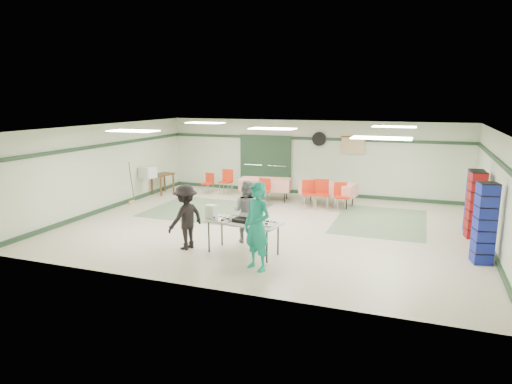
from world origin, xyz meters
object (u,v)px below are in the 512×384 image
(chair_c, at_px, (341,194))
(chair_d, at_px, (264,189))
(crate_stack_red, at_px, (476,205))
(volunteer_grey, at_px, (247,212))
(chair_loose_b, at_px, (209,181))
(chair_loose_a, at_px, (227,179))
(serving_table, at_px, (243,223))
(volunteer_teal, at_px, (257,227))
(chair_b, at_px, (309,191))
(chair_a, at_px, (322,191))
(dining_table_b, at_px, (265,184))
(crate_stack_blue_b, at_px, (485,223))
(office_printer, at_px, (148,172))
(printer_table, at_px, (163,177))
(dining_table_a, at_px, (328,188))
(volunteer_dark, at_px, (186,217))
(broom, at_px, (132,183))
(crate_stack_blue_a, at_px, (474,201))

(chair_c, bearing_deg, chair_d, 154.98)
(crate_stack_red, bearing_deg, volunteer_grey, -156.62)
(chair_loose_b, bearing_deg, chair_loose_a, 27.56)
(serving_table, xyz_separation_m, volunteer_teal, (0.64, -0.81, 0.21))
(volunteer_grey, height_order, chair_b, volunteer_grey)
(chair_a, relative_size, chair_c, 1.07)
(dining_table_b, height_order, crate_stack_blue_b, crate_stack_blue_b)
(chair_loose_a, relative_size, office_printer, 1.85)
(chair_d, bearing_deg, printer_table, 178.04)
(dining_table_a, xyz_separation_m, printer_table, (-6.12, -0.26, 0.06))
(volunteer_teal, bearing_deg, chair_a, 115.18)
(chair_loose_b, relative_size, crate_stack_blue_b, 0.44)
(volunteer_teal, height_order, volunteer_dark, volunteer_teal)
(chair_loose_b, bearing_deg, chair_b, -3.10)
(chair_b, bearing_deg, printer_table, 156.03)
(dining_table_b, distance_m, printer_table, 3.93)
(dining_table_a, xyz_separation_m, office_printer, (-6.12, -1.20, 0.37))
(dining_table_a, distance_m, chair_d, 2.13)
(volunteer_dark, height_order, chair_a, volunteer_dark)
(chair_b, bearing_deg, crate_stack_red, -40.94)
(chair_a, xyz_separation_m, chair_loose_a, (-3.77, 1.05, -0.02))
(serving_table, relative_size, chair_b, 2.00)
(volunteer_teal, distance_m, crate_stack_blue_b, 4.84)
(dining_table_b, distance_m, office_printer, 4.12)
(chair_b, height_order, broom, broom)
(volunteer_dark, bearing_deg, serving_table, 113.82)
(crate_stack_red, bearing_deg, chair_a, 157.96)
(volunteer_grey, relative_size, crate_stack_blue_a, 0.91)
(dining_table_b, bearing_deg, volunteer_teal, -81.80)
(volunteer_teal, bearing_deg, printer_table, 161.14)
(volunteer_grey, xyz_separation_m, crate_stack_blue_a, (5.28, 2.78, 0.07))
(crate_stack_blue_b, bearing_deg, chair_d, 149.64)
(chair_loose_b, distance_m, office_printer, 2.24)
(chair_loose_a, bearing_deg, volunteer_grey, -61.16)
(volunteer_grey, bearing_deg, dining_table_a, -99.05)
(volunteer_teal, bearing_deg, crate_stack_blue_b, 51.02)
(dining_table_b, bearing_deg, dining_table_a, -9.44)
(chair_c, height_order, crate_stack_blue_b, crate_stack_blue_b)
(volunteer_grey, bearing_deg, dining_table_b, -71.98)
(chair_c, height_order, office_printer, office_printer)
(chair_b, relative_size, chair_c, 1.01)
(dining_table_b, height_order, printer_table, dining_table_b)
(volunteer_grey, xyz_separation_m, chair_loose_a, (-2.77, 5.06, -0.21))
(office_printer, bearing_deg, printer_table, 104.64)
(dining_table_a, height_order, chair_loose_b, chair_loose_b)
(chair_d, relative_size, printer_table, 0.94)
(serving_table, height_order, chair_b, chair_b)
(volunteer_dark, xyz_separation_m, office_printer, (-3.88, 4.35, 0.18))
(broom, bearing_deg, crate_stack_blue_a, -4.68)
(dining_table_b, bearing_deg, chair_loose_b, 163.76)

